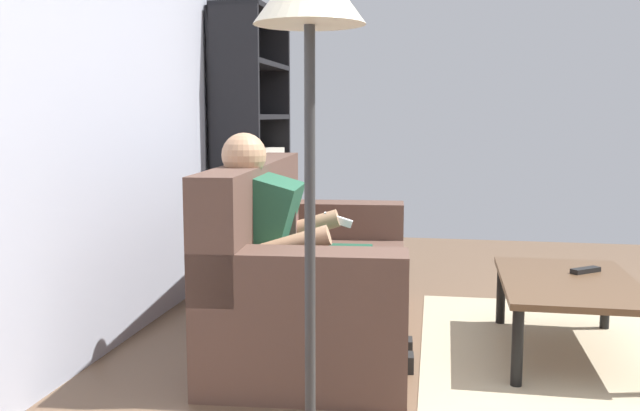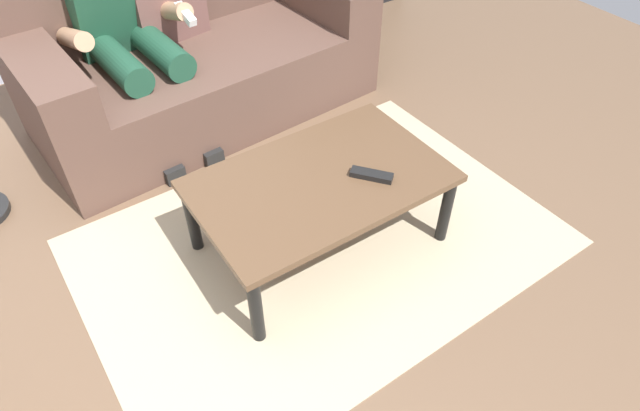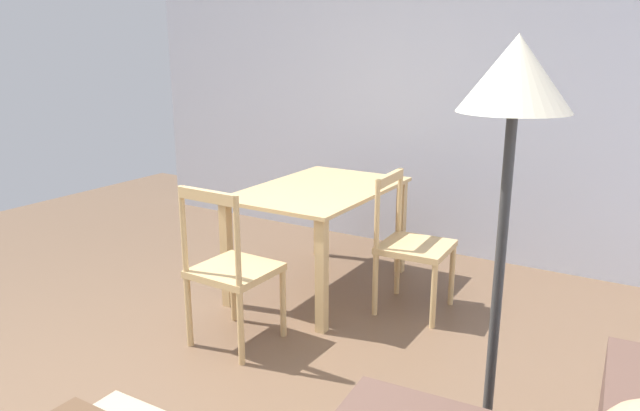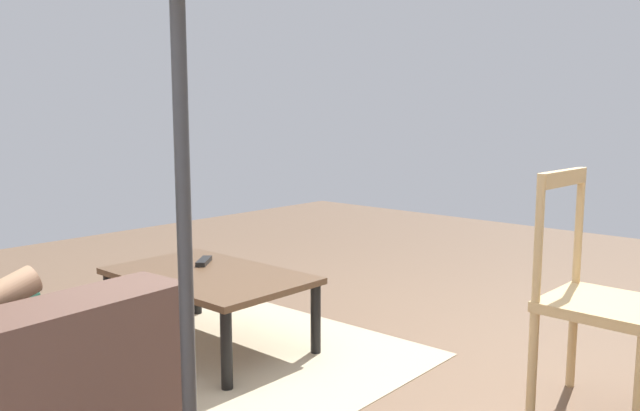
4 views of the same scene
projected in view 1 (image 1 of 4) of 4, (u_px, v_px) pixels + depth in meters
The scene contains 8 objects.
wall_back at pixel (26, 78), 2.81m from camera, with size 6.02×0.12×2.63m, color #B2B7C6.
couch at pixel (306, 275), 3.63m from camera, with size 1.89×1.02×0.92m.
person_lounging at pixel (295, 244), 3.27m from camera, with size 0.61×0.92×1.08m.
coffee_table at pixel (568, 288), 3.36m from camera, with size 1.01×0.64×0.37m.
tv_remote at pixel (586, 270), 3.50m from camera, with size 0.05×0.17×0.02m, color black.
bookshelf at pixel (250, 165), 5.18m from camera, with size 0.96×0.36×1.93m.
area_rug at pixel (565, 353), 3.40m from camera, with size 2.00×1.40×0.01m, color tan.
floor_lamp at pixel (310, 34), 2.20m from camera, with size 0.36×0.36×1.69m.
Camera 1 is at (-2.59, 0.98, 1.16)m, focal length 38.95 mm.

